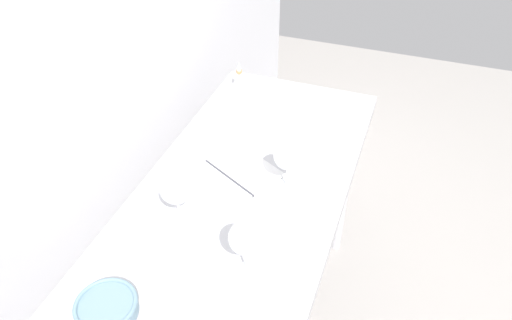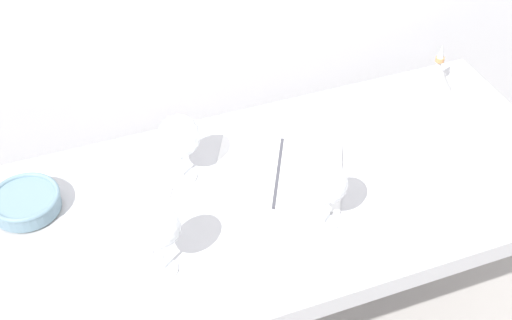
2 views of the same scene
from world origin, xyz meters
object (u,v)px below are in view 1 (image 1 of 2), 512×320
Objects in this scene: wine_glass_near_center at (288,157)px; open_notebook at (229,178)px; wine_glass_near_left at (246,239)px; decanter_funnel at (239,82)px; tasting_sheet_upper at (183,262)px; tasting_sheet_lower at (244,118)px; wine_glass_far_left at (176,189)px; tasting_bowl at (107,308)px.

open_notebook is (-0.03, 0.19, -0.12)m from wine_glass_near_center.
wine_glass_near_left is 1.04× the size of wine_glass_near_center.
wine_glass_near_center is 0.23m from open_notebook.
wine_glass_near_left is 0.95m from decanter_funnel.
tasting_sheet_upper is at bearing -150.67° from open_notebook.
wine_glass_far_left is at bearing 173.19° from tasting_sheet_lower.
wine_glass_near_center reaches higher than tasting_sheet_lower.
wine_glass_far_left is at bearing -2.87° from tasting_bowl.
decanter_funnel is (0.54, 0.17, 0.04)m from open_notebook.
wine_glass_near_left reaches higher than wine_glass_far_left.
wine_glass_near_left is 0.22m from tasting_sheet_upper.
tasting_sheet_upper is at bearing -168.54° from decanter_funnel.
tasting_sheet_upper is 1.37× the size of tasting_bowl.
tasting_sheet_lower is (0.57, 0.01, -0.12)m from wine_glass_far_left.
wine_glass_near_left is 0.83× the size of tasting_sheet_upper.
wine_glass_near_center is at bearing -46.69° from wine_glass_far_left.
wine_glass_far_left reaches higher than open_notebook.
tasting_bowl is (-0.58, 0.09, 0.02)m from open_notebook.
wine_glass_near_left reaches higher than tasting_bowl.
wine_glass_far_left is 0.21m from tasting_sheet_upper.
wine_glass_near_left is 0.29m from wine_glass_far_left.
wine_glass_near_left is 0.41m from open_notebook.
tasting_bowl is at bearing 155.23° from wine_glass_near_center.
wine_glass_near_left is 0.37m from wine_glass_near_center.
tasting_sheet_lower is at bearing -0.53° from tasting_bowl.
wine_glass_near_center reaches higher than tasting_sheet_upper.
tasting_sheet_lower is (0.35, 0.08, -0.00)m from open_notebook.
tasting_bowl reaches higher than open_notebook.
tasting_sheet_upper is at bearing 179.59° from tasting_sheet_lower.
decanter_funnel is at bearing 18.51° from tasting_sheet_lower.
wine_glass_near_center reaches higher than decanter_funnel.
wine_glass_near_center is at bearing -144.47° from decanter_funnel.
decanter_funnel is (0.51, 0.36, -0.08)m from wine_glass_near_center.
tasting_sheet_upper is 0.93m from decanter_funnel.
tasting_sheet_lower is 0.21m from decanter_funnel.
tasting_sheet_lower is at bearing 35.11° from tasting_sheet_upper.
tasting_sheet_upper is at bearing -150.99° from wine_glass_far_left.
tasting_sheet_upper is 1.56× the size of decanter_funnel.
open_notebook is at bearing 98.71° from wine_glass_near_center.
tasting_sheet_upper is 0.97× the size of tasting_sheet_lower.
wine_glass_near_left reaches higher than decanter_funnel.
tasting_bowl is at bearing -175.81° from decanter_funnel.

